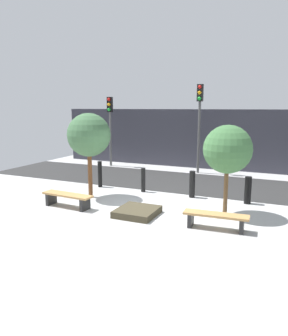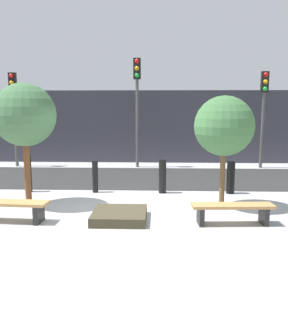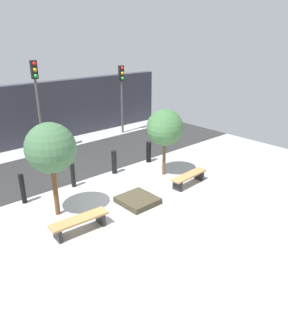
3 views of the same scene
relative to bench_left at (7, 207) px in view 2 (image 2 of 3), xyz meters
name	(u,v)px [view 2 (image 2 of 3)]	position (x,y,z in m)	size (l,w,h in m)	color
ground_plane	(121,215)	(2.33, 0.56, -0.31)	(18.00, 18.00, 0.00)	#AEAEAE
road_strip	(134,178)	(2.33, 4.88, -0.31)	(18.00, 3.81, 0.01)	#2C2C2C
building_facade	(139,127)	(2.33, 8.49, 1.19)	(16.20, 0.50, 3.01)	#33333D
bench_left	(7,207)	(0.00, 0.00, 0.00)	(1.75, 0.53, 0.44)	black
bench_right	(232,210)	(4.67, 0.00, -0.01)	(1.68, 0.49, 0.42)	black
planter_bed	(120,215)	(2.33, 0.20, -0.22)	(1.13, 1.19, 0.20)	#3F3928
tree_behind_left_bench	(24,116)	(0.00, 1.31, 1.86)	(1.48, 1.48, 2.93)	brown
tree_behind_right_bench	(224,126)	(4.67, 1.31, 1.61)	(1.40, 1.40, 2.63)	brown
bollard_far_left	(29,174)	(-0.47, 2.72, 0.20)	(0.16, 0.16, 1.03)	black
bollard_left	(95,177)	(1.40, 2.72, 0.13)	(0.16, 0.16, 0.90)	black
bollard_center	(162,176)	(3.27, 2.72, 0.15)	(0.21, 0.21, 0.94)	black
bollard_right	(231,177)	(5.14, 2.72, 0.14)	(0.22, 0.22, 0.90)	black
traffic_light_west	(14,102)	(-2.46, 7.06, 2.20)	(0.28, 0.27, 3.64)	#585858
traffic_light_mid_west	(137,93)	(2.33, 7.06, 2.53)	(0.28, 0.27, 4.15)	#505050
traffic_light_mid_east	(264,102)	(7.13, 7.06, 2.21)	(0.28, 0.27, 3.65)	#4A4A4A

